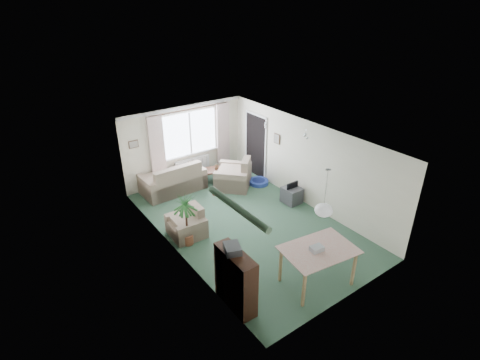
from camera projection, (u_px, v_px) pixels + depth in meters
ground at (247, 224)px, 9.74m from camera, size 6.50×6.50×0.00m
window at (190, 133)px, 11.50m from camera, size 1.80×0.03×1.30m
curtain_rod at (190, 109)px, 11.10m from camera, size 2.60×0.03×0.03m
curtain_left at (157, 149)px, 10.94m from camera, size 0.45×0.08×2.00m
curtain_right at (223, 134)px, 12.13m from camera, size 0.45×0.08×2.00m
radiator at (192, 166)px, 11.97m from camera, size 1.20×0.10×0.55m
doorway at (256, 146)px, 11.91m from camera, size 0.03×0.95×2.00m
pendant_lamp at (324, 210)px, 7.51m from camera, size 0.36×0.36×0.36m
tinsel_garland at (237, 208)px, 6.04m from camera, size 1.60×1.60×0.12m
bauble_cluster_a at (266, 124)px, 10.06m from camera, size 0.20×0.20×0.20m
bauble_cluster_b at (306, 134)px, 9.35m from camera, size 0.20×0.20×0.20m
wall_picture_back at (133, 144)px, 10.54m from camera, size 0.28×0.03×0.22m
wall_picture_right at (277, 139)px, 10.94m from camera, size 0.03×0.24×0.30m
sofa at (173, 177)px, 11.15m from camera, size 1.87×1.02×0.92m
armchair_corner at (233, 172)px, 11.39m from camera, size 1.45×1.45×0.94m
armchair_left at (186, 222)px, 9.13m from camera, size 0.83×0.87×0.75m
coffee_table at (215, 175)px, 11.84m from camera, size 1.02×0.79×0.41m
photo_frame at (216, 167)px, 11.72m from camera, size 0.12×0.05×0.16m
bookshelf at (236, 280)px, 6.97m from camera, size 0.36×1.00×1.21m
hifi_box at (232, 249)px, 6.71m from camera, size 0.39×0.43×0.14m
houseplant at (186, 220)px, 8.67m from camera, size 0.66×0.66×1.34m
dining_table at (317, 267)px, 7.58m from camera, size 1.45×1.07×0.84m
gift_box at (317, 249)px, 7.32m from camera, size 0.27×0.21×0.12m
tv_cube at (292, 195)px, 10.62m from camera, size 0.47×0.51×0.46m
pet_bed at (259, 182)px, 11.72m from camera, size 0.67×0.67×0.12m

